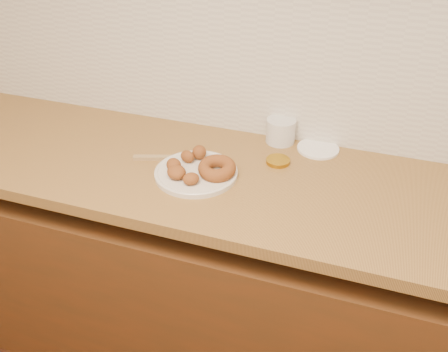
% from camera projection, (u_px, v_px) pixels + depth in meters
% --- Properties ---
extents(wall_back, '(4.00, 0.02, 2.70)m').
position_uv_depth(wall_back, '(349.00, 12.00, 1.43)').
color(wall_back, '#B7AA8D').
rests_on(wall_back, ground).
extents(base_cabinet, '(3.60, 0.60, 0.77)m').
position_uv_depth(base_cabinet, '(301.00, 306.00, 1.71)').
color(base_cabinet, '#5A2D12').
rests_on(base_cabinet, floor).
extents(butcher_block, '(2.30, 0.62, 0.04)m').
position_uv_depth(butcher_block, '(126.00, 159.00, 1.62)').
color(butcher_block, olive).
rests_on(butcher_block, base_cabinet).
extents(backsplash, '(3.60, 0.02, 0.60)m').
position_uv_depth(backsplash, '(342.00, 61.00, 1.51)').
color(backsplash, beige).
rests_on(backsplash, wall_back).
extents(donut_plate, '(0.26, 0.26, 0.02)m').
position_uv_depth(donut_plate, '(196.00, 173.00, 1.50)').
color(donut_plate, beige).
rests_on(donut_plate, butcher_block).
extents(ring_donut, '(0.14, 0.15, 0.05)m').
position_uv_depth(ring_donut, '(217.00, 168.00, 1.47)').
color(ring_donut, brown).
rests_on(ring_donut, donut_plate).
extents(fried_dough_chunks, '(0.15, 0.21, 0.05)m').
position_uv_depth(fried_dough_chunks, '(185.00, 165.00, 1.48)').
color(fried_dough_chunks, brown).
rests_on(fried_dough_chunks, donut_plate).
extents(plastic_tub, '(0.11, 0.11, 0.09)m').
position_uv_depth(plastic_tub, '(281.00, 131.00, 1.66)').
color(plastic_tub, silver).
rests_on(plastic_tub, butcher_block).
extents(tub_lid, '(0.17, 0.17, 0.01)m').
position_uv_depth(tub_lid, '(318.00, 149.00, 1.63)').
color(tub_lid, white).
rests_on(tub_lid, butcher_block).
extents(brass_jar_lid, '(0.10, 0.10, 0.01)m').
position_uv_depth(brass_jar_lid, '(278.00, 161.00, 1.56)').
color(brass_jar_lid, '#AB7F18').
rests_on(brass_jar_lid, butcher_block).
extents(wooden_utensil, '(0.16, 0.07, 0.01)m').
position_uv_depth(wooden_utensil, '(158.00, 158.00, 1.58)').
color(wooden_utensil, '#96794C').
rests_on(wooden_utensil, butcher_block).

